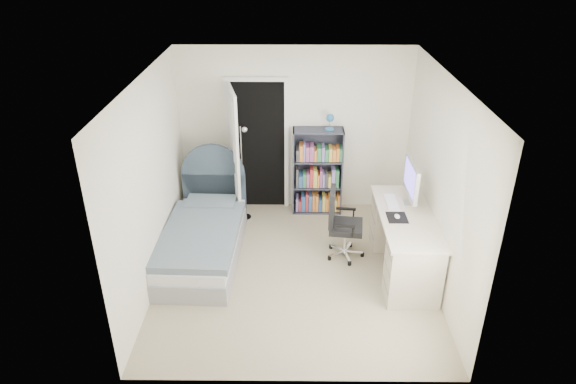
{
  "coord_description": "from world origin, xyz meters",
  "views": [
    {
      "loc": [
        -0.04,
        -5.4,
        3.9
      ],
      "look_at": [
        -0.08,
        0.11,
        1.08
      ],
      "focal_mm": 32.0,
      "sensor_mm": 36.0,
      "label": 1
    }
  ],
  "objects_px": {
    "nightstand": "(220,192)",
    "desk": "(404,240)",
    "bed": "(204,237)",
    "floor_lamp": "(244,183)",
    "bookcase": "(318,175)",
    "office_chair": "(340,220)"
  },
  "relations": [
    {
      "from": "bed",
      "to": "floor_lamp",
      "type": "relative_size",
      "value": 1.37
    },
    {
      "from": "bed",
      "to": "office_chair",
      "type": "bearing_deg",
      "value": 0.3
    },
    {
      "from": "desk",
      "to": "bed",
      "type": "bearing_deg",
      "value": 172.99
    },
    {
      "from": "nightstand",
      "to": "bed",
      "type": "bearing_deg",
      "value": -94.08
    },
    {
      "from": "bed",
      "to": "office_chair",
      "type": "xyz_separation_m",
      "value": [
        1.8,
        0.01,
        0.25
      ]
    },
    {
      "from": "bookcase",
      "to": "office_chair",
      "type": "distance_m",
      "value": 1.27
    },
    {
      "from": "bookcase",
      "to": "office_chair",
      "type": "bearing_deg",
      "value": -79.14
    },
    {
      "from": "bed",
      "to": "bookcase",
      "type": "xyz_separation_m",
      "value": [
        1.56,
        1.25,
        0.32
      ]
    },
    {
      "from": "floor_lamp",
      "to": "desk",
      "type": "bearing_deg",
      "value": -31.42
    },
    {
      "from": "bed",
      "to": "floor_lamp",
      "type": "height_order",
      "value": "floor_lamp"
    },
    {
      "from": "floor_lamp",
      "to": "office_chair",
      "type": "height_order",
      "value": "floor_lamp"
    },
    {
      "from": "floor_lamp",
      "to": "office_chair",
      "type": "xyz_separation_m",
      "value": [
        1.34,
        -0.96,
        -0.07
      ]
    },
    {
      "from": "floor_lamp",
      "to": "bed",
      "type": "bearing_deg",
      "value": -115.57
    },
    {
      "from": "bookcase",
      "to": "desk",
      "type": "distance_m",
      "value": 1.87
    },
    {
      "from": "bookcase",
      "to": "desk",
      "type": "relative_size",
      "value": 0.96
    },
    {
      "from": "floor_lamp",
      "to": "desk",
      "type": "height_order",
      "value": "floor_lamp"
    },
    {
      "from": "bed",
      "to": "nightstand",
      "type": "distance_m",
      "value": 1.11
    },
    {
      "from": "bed",
      "to": "office_chair",
      "type": "distance_m",
      "value": 1.82
    },
    {
      "from": "nightstand",
      "to": "desk",
      "type": "distance_m",
      "value": 2.88
    },
    {
      "from": "nightstand",
      "to": "floor_lamp",
      "type": "relative_size",
      "value": 0.39
    },
    {
      "from": "desk",
      "to": "office_chair",
      "type": "height_order",
      "value": "desk"
    },
    {
      "from": "floor_lamp",
      "to": "desk",
      "type": "relative_size",
      "value": 0.9
    }
  ]
}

